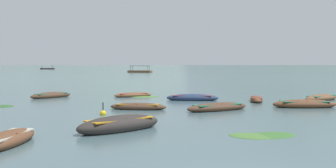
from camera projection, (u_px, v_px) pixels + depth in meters
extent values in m
plane|color=#476066|center=(150.00, 65.00, 1505.08)|extent=(6000.00, 6000.00, 0.00)
cone|color=slate|center=(22.00, 48.00, 2496.25)|extent=(730.63, 730.63, 216.65)
cone|color=slate|center=(123.00, 32.00, 2316.53)|extent=(1456.23, 1456.23, 390.04)
cone|color=#4C5B56|center=(299.00, 22.00, 2392.20)|extent=(2135.78, 2135.78, 524.43)
ellipsoid|color=brown|center=(321.00, 98.00, 31.13)|extent=(4.02, 3.36, 0.61)
cube|color=#197A56|center=(321.00, 96.00, 31.12)|extent=(2.89, 2.42, 0.05)
cube|color=brown|center=(321.00, 95.00, 31.12)|extent=(0.56, 0.74, 0.04)
ellipsoid|color=#2D2826|center=(120.00, 125.00, 16.96)|extent=(4.12, 3.77, 0.83)
cube|color=orange|center=(120.00, 119.00, 16.95)|extent=(2.97, 2.71, 0.05)
cube|color=#2D2826|center=(120.00, 118.00, 16.95)|extent=(0.67, 0.78, 0.04)
ellipsoid|color=#4C3323|center=(218.00, 107.00, 24.30)|extent=(4.58, 3.24, 0.61)
cube|color=#197A56|center=(218.00, 104.00, 24.29)|extent=(3.30, 2.33, 0.05)
cube|color=#4C3323|center=(218.00, 104.00, 24.29)|extent=(0.48, 0.80, 0.04)
ellipsoid|color=brown|center=(7.00, 140.00, 13.90)|extent=(1.69, 3.83, 0.61)
cube|color=#B7B2A3|center=(7.00, 135.00, 13.89)|extent=(1.22, 2.76, 0.05)
cube|color=brown|center=(7.00, 133.00, 13.89)|extent=(0.81, 0.19, 0.04)
ellipsoid|color=#4C3323|center=(138.00, 107.00, 24.85)|extent=(3.81, 1.85, 0.53)
cube|color=orange|center=(138.00, 104.00, 24.84)|extent=(2.74, 1.34, 0.05)
cube|color=#4C3323|center=(138.00, 104.00, 24.83)|extent=(0.23, 0.78, 0.04)
ellipsoid|color=#4C3323|center=(51.00, 96.00, 33.46)|extent=(3.41, 3.64, 0.61)
cube|color=#197A56|center=(51.00, 93.00, 33.45)|extent=(2.45, 2.62, 0.05)
cube|color=#4C3323|center=(51.00, 93.00, 33.45)|extent=(0.60, 0.54, 0.04)
ellipsoid|color=brown|center=(133.00, 95.00, 34.40)|extent=(3.61, 2.27, 0.49)
cube|color=#B22D28|center=(133.00, 93.00, 34.39)|extent=(2.60, 1.63, 0.05)
cube|color=brown|center=(133.00, 93.00, 34.39)|extent=(0.34, 0.67, 0.04)
ellipsoid|color=brown|center=(256.00, 99.00, 30.02)|extent=(1.56, 3.28, 0.55)
cube|color=#B22D28|center=(256.00, 97.00, 30.01)|extent=(1.12, 2.36, 0.05)
cube|color=brown|center=(256.00, 97.00, 30.01)|extent=(0.64, 0.21, 0.04)
ellipsoid|color=navy|center=(192.00, 98.00, 31.01)|extent=(4.28, 1.86, 0.64)
cube|color=#B22D28|center=(192.00, 96.00, 31.00)|extent=(3.08, 1.34, 0.05)
cube|color=navy|center=(192.00, 95.00, 31.00)|extent=(0.21, 0.84, 0.04)
ellipsoid|color=brown|center=(304.00, 104.00, 26.00)|extent=(4.31, 1.56, 0.66)
cube|color=#197A56|center=(304.00, 101.00, 25.99)|extent=(3.11, 1.12, 0.05)
cube|color=brown|center=(304.00, 101.00, 25.99)|extent=(0.11, 0.97, 0.04)
cube|color=brown|center=(140.00, 72.00, 130.68)|extent=(8.35, 5.09, 0.90)
cylinder|color=#4C4742|center=(149.00, 68.00, 130.60)|extent=(0.10, 0.10, 1.80)
cylinder|color=#4C4742|center=(147.00, 69.00, 128.81)|extent=(0.10, 0.10, 1.80)
cylinder|color=#4C4742|center=(133.00, 68.00, 132.43)|extent=(0.10, 0.10, 1.80)
cylinder|color=#4C4742|center=(130.00, 68.00, 130.65)|extent=(0.10, 0.10, 1.80)
cube|color=#334C75|center=(140.00, 66.00, 130.58)|extent=(7.01, 4.27, 0.12)
cube|color=#2D2826|center=(47.00, 69.00, 210.29)|extent=(7.50, 3.03, 0.90)
cylinder|color=#4C4742|center=(42.00, 67.00, 208.96)|extent=(0.10, 0.10, 1.80)
cylinder|color=#4C4742|center=(42.00, 67.00, 210.73)|extent=(0.10, 0.10, 1.80)
cylinder|color=#4C4742|center=(52.00, 67.00, 209.74)|extent=(0.10, 0.10, 1.80)
cylinder|color=#4C4742|center=(53.00, 67.00, 211.50)|extent=(0.10, 0.10, 1.80)
cube|color=beige|center=(47.00, 65.00, 210.19)|extent=(6.30, 2.54, 0.12)
sphere|color=yellow|center=(103.00, 114.00, 22.17)|extent=(0.37, 0.37, 0.37)
cylinder|color=black|center=(103.00, 108.00, 22.15)|extent=(0.06, 0.06, 0.64)
ellipsoid|color=#477033|center=(145.00, 97.00, 34.20)|extent=(2.74, 1.57, 0.14)
ellipsoid|color=#38662D|center=(271.00, 135.00, 15.76)|extent=(2.49, 2.08, 0.14)
ellipsoid|color=#477033|center=(252.00, 136.00, 15.61)|extent=(2.25, 1.99, 0.14)
ellipsoid|color=#2D5628|center=(4.00, 106.00, 26.59)|extent=(2.00, 2.12, 0.14)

